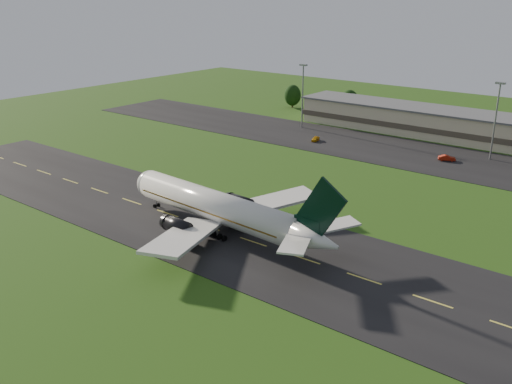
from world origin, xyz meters
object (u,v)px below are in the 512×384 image
Objects in this scene: light_mast_west at (303,88)px; service_vehicle_b at (447,158)px; airliner at (219,208)px; service_vehicle_a at (315,139)px; light_mast_centre at (496,112)px.

service_vehicle_b is at bearing -9.36° from light_mast_west.
service_vehicle_b is (15.63, 71.55, -3.83)m from airliner.
service_vehicle_a is (-22.63, 67.63, -3.87)m from airliner.
airliner reaches higher than service_vehicle_b.
service_vehicle_b is at bearing -134.67° from light_mast_centre.
airliner is 12.69× the size of service_vehicle_a.
airliner is at bearing -106.71° from light_mast_centre.
service_vehicle_b is (-8.40, -8.50, -11.91)m from light_mast_centre.
light_mast_centre reaches higher than airliner.
service_vehicle_a is 0.92× the size of service_vehicle_b.
airliner is 2.52× the size of light_mast_west.
light_mast_west is at bearing 53.80° from service_vehicle_b.
service_vehicle_a is 38.46m from service_vehicle_b.
light_mast_west is 21.80m from service_vehicle_a.
service_vehicle_b reaches higher than service_vehicle_a.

